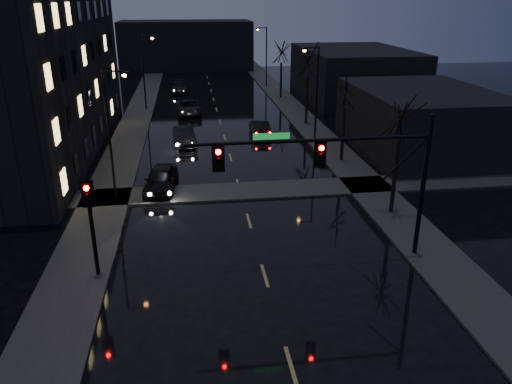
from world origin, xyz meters
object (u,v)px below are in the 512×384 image
object	(u,v)px
oncoming_car_a	(161,179)
oncoming_car_c	(189,107)
lead_car	(260,127)
oncoming_car_d	(179,87)
oncoming_car_b	(184,136)

from	to	relation	value
oncoming_car_a	oncoming_car_c	xyz separation A→B (m)	(1.98, 22.66, -0.05)
oncoming_car_c	lead_car	size ratio (longest dim) A/B	1.31
oncoming_car_d	oncoming_car_c	bearing A→B (deg)	-89.26
oncoming_car_d	oncoming_car_a	bearing A→B (deg)	-95.57
oncoming_car_b	lead_car	world-z (taller)	oncoming_car_b
oncoming_car_b	oncoming_car_c	distance (m)	11.91
oncoming_car_b	oncoming_car_a	bearing A→B (deg)	-105.43
oncoming_car_b	oncoming_car_d	size ratio (longest dim) A/B	0.87
oncoming_car_a	oncoming_car_b	distance (m)	10.87
oncoming_car_a	oncoming_car_b	size ratio (longest dim) A/B	1.04
oncoming_car_c	oncoming_car_d	world-z (taller)	oncoming_car_d
oncoming_car_c	oncoming_car_d	xyz separation A→B (m)	(-1.13, 13.10, 0.00)
oncoming_car_a	oncoming_car_b	bearing A→B (deg)	88.68
oncoming_car_b	lead_car	bearing A→B (deg)	12.18
oncoming_car_b	oncoming_car_d	bearing A→B (deg)	84.08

